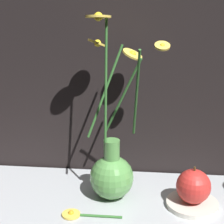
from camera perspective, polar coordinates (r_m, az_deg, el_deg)
name	(u,v)px	position (r m, az deg, el deg)	size (l,w,h in m)	color
ground_plane	(112,202)	(0.82, -0.04, -13.52)	(6.00, 6.00, 0.00)	black
shelf	(112,199)	(0.82, -0.04, -13.16)	(0.85, 0.25, 0.01)	#B2B7BC
vase_with_flowers	(113,169)	(0.79, 0.12, -8.63)	(0.17, 0.15, 0.38)	#59994C
saucer_plate	(192,204)	(0.80, 12.12, -13.52)	(0.11, 0.11, 0.01)	silver
orange_fruit	(193,186)	(0.78, 12.31, -11.00)	(0.07, 0.07, 0.08)	red
loose_daisy	(78,214)	(0.76, -5.18, -15.29)	(0.12, 0.04, 0.01)	#336B2D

